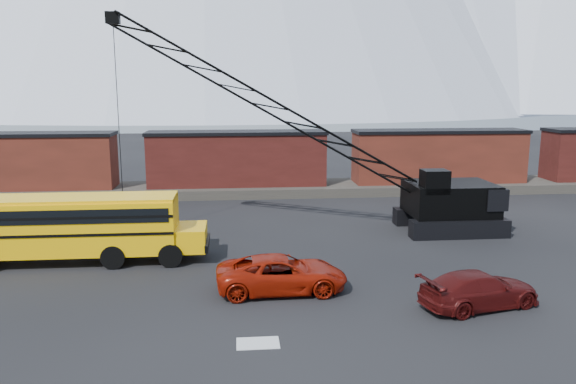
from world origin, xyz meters
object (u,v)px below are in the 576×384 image
at_px(red_pickup, 282,274).
at_px(maroon_suv, 479,289).
at_px(crawler_crane, 306,125).
at_px(school_bus, 76,226).

distance_m(red_pickup, maroon_suv, 7.70).
bearing_deg(crawler_crane, red_pickup, -103.12).
bearing_deg(crawler_crane, maroon_suv, -65.38).
height_order(maroon_suv, crawler_crane, crawler_crane).
relative_size(school_bus, red_pickup, 2.19).
bearing_deg(crawler_crane, school_bus, -159.30).
height_order(school_bus, maroon_suv, school_bus).
xyz_separation_m(school_bus, maroon_suv, (16.66, -7.07, -1.11)).
xyz_separation_m(red_pickup, crawler_crane, (2.11, 9.04, 5.40)).
distance_m(school_bus, crawler_crane, 12.98).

